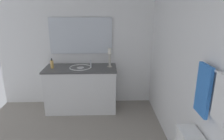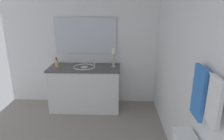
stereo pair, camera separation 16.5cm
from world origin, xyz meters
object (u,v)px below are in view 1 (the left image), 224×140
(mirror, at_px, (81,36))
(candle_holder_tall, at_px, (110,57))
(vanity_cabinet, at_px, (81,89))
(sink_basin, at_px, (81,70))
(towel_center, at_px, (222,99))
(soap_bottle, at_px, (52,64))
(towel_near_vanity, at_px, (203,90))

(mirror, bearing_deg, candle_holder_tall, 65.10)
(vanity_cabinet, xyz_separation_m, sink_basin, (-0.00, 0.00, 0.37))
(candle_holder_tall, distance_m, towel_center, 2.38)
(sink_basin, relative_size, mirror, 0.35)
(soap_bottle, height_order, towel_near_vanity, towel_near_vanity)
(mirror, xyz_separation_m, towel_near_vanity, (2.22, 1.30, -0.18))
(vanity_cabinet, bearing_deg, candle_holder_tall, 93.43)
(soap_bottle, distance_m, towel_center, 2.87)
(candle_holder_tall, distance_m, towel_near_vanity, 2.12)
(mirror, height_order, candle_holder_tall, mirror)
(candle_holder_tall, xyz_separation_m, towel_near_vanity, (1.97, 0.77, 0.17))
(sink_basin, height_order, towel_near_vanity, towel_near_vanity)
(towel_near_vanity, bearing_deg, soap_bottle, -136.82)
(candle_holder_tall, bearing_deg, mirror, -114.90)
(towel_near_vanity, bearing_deg, mirror, -149.56)
(vanity_cabinet, xyz_separation_m, candle_holder_tall, (-0.03, 0.53, 0.60))
(mirror, distance_m, soap_bottle, 0.74)
(towel_center, bearing_deg, vanity_cabinet, -149.52)
(vanity_cabinet, distance_m, towel_center, 2.70)
(vanity_cabinet, bearing_deg, soap_bottle, -88.46)
(towel_near_vanity, bearing_deg, sink_basin, -146.09)
(mirror, height_order, towel_center, mirror)
(mirror, bearing_deg, towel_near_vanity, 30.44)
(sink_basin, bearing_deg, vanity_cabinet, -90.00)
(towel_center, bearing_deg, mirror, -152.42)
(vanity_cabinet, relative_size, towel_near_vanity, 2.84)
(sink_basin, relative_size, soap_bottle, 2.23)
(towel_near_vanity, bearing_deg, vanity_cabinet, -146.07)
(towel_center, bearing_deg, soap_bottle, -140.64)
(sink_basin, distance_m, soap_bottle, 0.52)
(sink_basin, distance_m, mirror, 0.64)
(soap_bottle, bearing_deg, sink_basin, 91.54)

